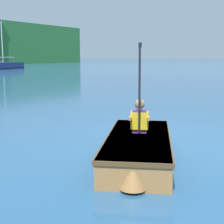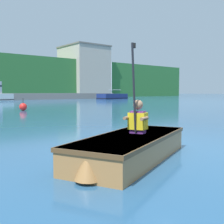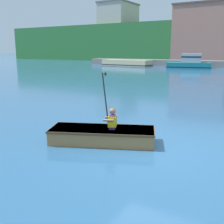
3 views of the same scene
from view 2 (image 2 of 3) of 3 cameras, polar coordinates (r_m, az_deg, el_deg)
ground_plane at (r=5.78m, az=12.62°, el=-6.89°), size 300.00×300.00×0.00m
waterfront_tower_far at (r=64.08m, az=-5.75°, el=8.15°), size 8.54×9.83×11.30m
moored_boat_dock_west_inner at (r=43.41m, az=0.13°, el=3.17°), size 5.69×2.97×5.67m
rowboat_foreground at (r=4.53m, az=3.75°, el=-6.94°), size 2.94×2.05×0.39m
person_paddler at (r=4.75m, az=5.22°, el=-1.11°), size 0.43×0.43×1.48m
channel_buoy at (r=17.31m, az=-17.60°, el=1.02°), size 0.44×0.44×0.72m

